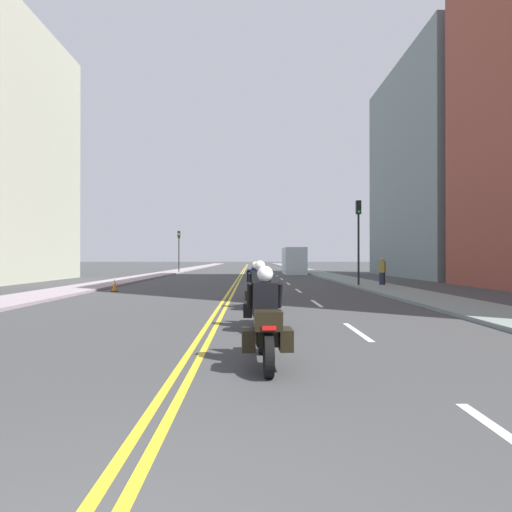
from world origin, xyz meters
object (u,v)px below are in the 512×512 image
traffic_cone_1 (115,285)px  traffic_light_far (179,244)px  traffic_light_near (359,228)px  pedestrian_0 (382,272)px  parked_truck (293,262)px  motorcycle_1 (260,301)px  motorcycle_2 (256,290)px  motorcycle_3 (258,283)px  motorcycle_0 (265,326)px

traffic_cone_1 → traffic_light_far: 26.86m
traffic_light_near → pedestrian_0: size_ratio=2.93×
traffic_light_near → parked_truck: size_ratio=0.79×
traffic_light_near → traffic_light_far: (-14.70, 23.58, -0.16)m
traffic_light_near → motorcycle_1: bearing=-113.1°
motorcycle_2 → motorcycle_3: motorcycle_2 is taller
motorcycle_0 → parked_truck: bearing=81.6°
pedestrian_0 → traffic_cone_1: bearing=-121.7°
traffic_cone_1 → motorcycle_3: bearing=-26.6°
traffic_light_near → parked_truck: bearing=95.1°
traffic_cone_1 → traffic_light_near: (13.35, 3.08, 3.16)m
motorcycle_0 → motorcycle_1: size_ratio=0.97×
motorcycle_2 → traffic_light_far: traffic_light_far is taller
parked_truck → motorcycle_2: bearing=-98.2°
traffic_cone_1 → traffic_light_far: size_ratio=0.14×
traffic_cone_1 → parked_truck: 25.95m
traffic_light_near → traffic_light_far: size_ratio=1.06×
parked_truck → traffic_light_far: bearing=165.1°
motorcycle_2 → traffic_light_near: traffic_light_near is taller
traffic_light_near → parked_truck: (-1.80, 20.15, -2.21)m
motorcycle_2 → traffic_light_far: (-8.50, 33.97, 2.68)m
motorcycle_3 → motorcycle_2: bearing=-93.0°
motorcycle_2 → traffic_light_near: bearing=56.2°
motorcycle_0 → motorcycle_2: bearing=88.6°
motorcycle_1 → motorcycle_3: 7.63m
motorcycle_3 → pedestrian_0: 10.26m
motorcycle_1 → motorcycle_2: motorcycle_1 is taller
motorcycle_3 → traffic_light_near: traffic_light_near is taller
pedestrian_0 → parked_truck: parked_truck is taller
motorcycle_3 → traffic_light_far: 31.63m
motorcycle_1 → motorcycle_0: bearing=-88.2°
motorcycle_1 → motorcycle_3: bearing=90.8°
motorcycle_3 → traffic_light_near: (6.04, 6.73, 2.84)m
motorcycle_1 → parked_truck: bearing=84.4°
traffic_light_far → motorcycle_0: bearing=-78.3°
parked_truck → motorcycle_3: bearing=-99.0°
motorcycle_2 → traffic_cone_1: motorcycle_2 is taller
motorcycle_1 → motorcycle_3: size_ratio=1.01×
traffic_light_near → traffic_light_far: traffic_light_near is taller
motorcycle_3 → parked_truck: bearing=80.5°
motorcycle_3 → traffic_light_near: size_ratio=0.43×
motorcycle_3 → traffic_light_far: (-8.66, 30.31, 2.67)m
motorcycle_2 → traffic_light_far: bearing=101.1°
motorcycle_1 → parked_truck: 34.78m
motorcycle_1 → traffic_light_far: size_ratio=0.46×
motorcycle_2 → pedestrian_0: size_ratio=1.25×
traffic_light_far → traffic_cone_1: bearing=-87.1°
motorcycle_0 → pedestrian_0: (7.60, 18.06, 0.26)m
traffic_cone_1 → parked_truck: (11.55, 23.22, 0.95)m
motorcycle_0 → traffic_cone_1: 16.42m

